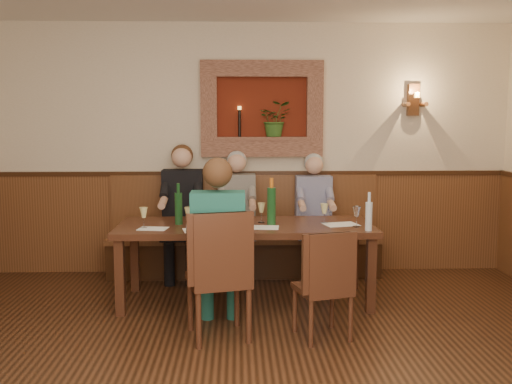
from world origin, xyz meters
TOP-DOWN VIEW (x-y plane):
  - room_shell at (0.00, 0.00)m, footprint 6.04×6.04m
  - wainscoting at (0.00, -0.00)m, footprint 6.02×6.02m
  - wall_niche at (0.24, 2.94)m, footprint 1.36×0.30m
  - wall_sconce at (1.90, 2.93)m, footprint 0.25×0.20m
  - dining_table at (0.00, 1.85)m, footprint 2.40×0.90m
  - bench at (0.00, 2.79)m, footprint 3.00×0.45m
  - chair_near_left at (-0.23, 0.93)m, footprint 0.56×0.56m
  - chair_near_right at (0.60, 0.90)m, footprint 0.48×0.48m
  - person_bench_left at (-0.68, 2.69)m, footprint 0.44×0.54m
  - person_bench_mid at (-0.08, 2.69)m, footprint 0.41×0.50m
  - person_bench_right at (0.77, 2.69)m, footprint 0.39×0.48m
  - person_chair_front at (-0.23, 1.07)m, footprint 0.43×0.52m
  - spittoon_bucket at (-0.19, 1.69)m, footprint 0.25×0.25m
  - wine_bottle_green_a at (0.24, 1.81)m, footprint 0.10×0.10m
  - wine_bottle_green_b at (-0.63, 1.86)m, footprint 0.09×0.09m
  - water_bottle at (1.09, 1.51)m, footprint 0.07×0.07m
  - tasting_sheet_a at (-0.84, 1.65)m, footprint 0.28×0.22m
  - tasting_sheet_b at (0.15, 1.67)m, footprint 0.31×0.24m
  - tasting_sheet_c at (0.90, 1.80)m, footprint 0.36×0.29m
  - tasting_sheet_d at (-0.41, 1.57)m, footprint 0.35×0.28m
  - wine_glass_0 at (1.02, 1.68)m, footprint 0.08×0.08m
  - wine_glass_1 at (-0.11, 1.70)m, footprint 0.08×0.08m
  - wine_glass_2 at (0.15, 1.93)m, footprint 0.08×0.08m
  - wine_glass_3 at (-0.52, 1.68)m, footprint 0.08×0.08m
  - wine_glass_4 at (-0.26, 1.58)m, footprint 0.08×0.08m
  - wine_glass_5 at (0.75, 1.87)m, footprint 0.08×0.08m
  - wine_glass_6 at (-0.93, 1.69)m, footprint 0.08×0.08m
  - wine_glass_7 at (-0.38, 1.93)m, footprint 0.08×0.08m

SIDE VIEW (x-z plane):
  - chair_near_right at x=0.60m, z-range -0.19..0.70m
  - chair_near_left at x=-0.23m, z-range -0.22..0.83m
  - bench at x=0.00m, z-range -0.23..0.88m
  - person_bench_right at x=0.77m, z-range -0.12..1.24m
  - person_bench_mid at x=-0.08m, z-range -0.12..1.27m
  - wainscoting at x=0.00m, z-range 0.01..1.16m
  - person_chair_front at x=-0.23m, z-range -0.12..1.32m
  - person_bench_left at x=-0.68m, z-range -0.12..1.34m
  - dining_table at x=0.00m, z-range 0.30..1.05m
  - tasting_sheet_a at x=-0.84m, z-range 0.75..0.75m
  - tasting_sheet_b at x=0.15m, z-range 0.75..0.75m
  - tasting_sheet_c at x=0.90m, z-range 0.75..0.75m
  - tasting_sheet_d at x=-0.41m, z-range 0.75..0.75m
  - wine_glass_0 at x=1.02m, z-range 0.75..0.94m
  - wine_glass_1 at x=-0.11m, z-range 0.75..0.94m
  - wine_glass_2 at x=0.15m, z-range 0.75..0.94m
  - wine_glass_3 at x=-0.52m, z-range 0.75..0.94m
  - wine_glass_4 at x=-0.26m, z-range 0.75..0.94m
  - wine_glass_5 at x=0.75m, z-range 0.75..0.94m
  - wine_glass_6 at x=-0.93m, z-range 0.75..0.94m
  - wine_glass_7 at x=-0.38m, z-range 0.75..0.94m
  - spittoon_bucket at x=-0.19m, z-range 0.75..0.98m
  - water_bottle at x=1.09m, z-range 0.72..1.06m
  - wine_bottle_green_b at x=-0.63m, z-range 0.71..1.11m
  - wine_bottle_green_a at x=0.24m, z-range 0.71..1.16m
  - wall_niche at x=0.24m, z-range 1.28..2.34m
  - room_shell at x=0.00m, z-range 0.48..3.30m
  - wall_sconce at x=1.90m, z-range 1.77..2.12m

